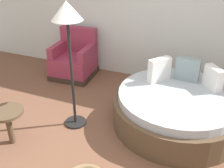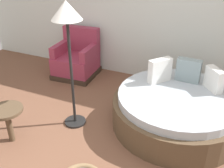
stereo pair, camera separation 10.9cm
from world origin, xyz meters
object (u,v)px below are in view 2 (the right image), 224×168
round_daybed (177,109)px  red_armchair (77,60)px  side_table (7,115)px  floor_lamp (67,24)px

round_daybed → red_armchair: 2.40m
round_daybed → red_armchair: red_armchair is taller
round_daybed → side_table: (-1.98, -1.31, 0.16)m
round_daybed → red_armchair: bearing=158.7°
red_armchair → side_table: (0.25, -2.19, 0.10)m
round_daybed → red_armchair: (-2.23, 0.87, 0.07)m
red_armchair → round_daybed: bearing=-21.3°
side_table → round_daybed: bearing=33.5°
round_daybed → floor_lamp: size_ratio=1.04×
round_daybed → floor_lamp: (-1.40, -0.60, 1.27)m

